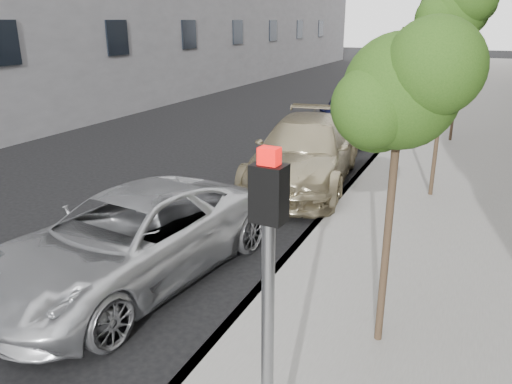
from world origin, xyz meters
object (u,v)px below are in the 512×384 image
Objects in this scene: suv at (305,152)px; signal_pole at (268,306)px; sedan_black at (389,96)px; sedan_rear at (405,85)px; tree_mid at (454,11)px; minivan at (129,239)px; sedan_blue at (347,115)px; tree_near at (403,91)px; tree_far at (467,14)px.

signal_pole is at bearing -80.45° from suv.
sedan_rear is (-0.00, 5.26, -0.02)m from sedan_black.
minivan is (-4.25, -6.34, -3.66)m from tree_mid.
sedan_black is (-3.33, 12.56, -3.69)m from tree_mid.
sedan_rear is at bearing 95.08° from minivan.
sedan_blue is (-3.34, 15.61, -1.36)m from signal_pole.
sedan_blue is 1.08× the size of sedan_black.
sedan_black is (0.92, 18.89, -0.03)m from minivan.
tree_near is 0.69× the size of suv.
minivan is at bearing 145.00° from signal_pole.
tree_far is at bearing 55.33° from suv.
tree_far reaches higher than sedan_black.
minivan is 1.12× the size of sedan_rear.
signal_pole is at bearing -78.93° from sedan_rear.
tree_far is at bearing 90.00° from tree_mid.
sedan_blue is at bearing -90.05° from sedan_black.
tree_near is 7.76m from suv.
sedan_blue reaches higher than sedan_rear.
signal_pole is at bearing -91.58° from tree_far.
minivan is (-4.25, 0.16, -2.70)m from tree_near.
tree_mid reaches higher than signal_pole.
tree_near is 24.70m from sedan_rear.
sedan_black is at bearing 78.22° from sedan_blue.
minivan is (-3.81, 3.06, -1.42)m from signal_pole.
sedan_rear is (-3.33, 17.82, -3.71)m from tree_mid.
tree_far is 14.01m from minivan.
signal_pole is at bearing -31.52° from minivan.
tree_far is 5.24m from sedan_blue.
tree_near is 0.81× the size of tree_mid.
sedan_black is (-3.33, 6.06, -3.71)m from tree_far.
tree_mid is 1.00× the size of tree_far.
suv is 1.26× the size of sedan_blue.
suv is 1.24× the size of sedan_rear.
tree_near is 3.20m from signal_pole.
tree_mid is 1.16× the size of sedan_black.
sedan_blue is at bearing 121.29° from tree_mid.
signal_pole is 0.74× the size of sedan_black.
minivan is at bearing -123.85° from tree_mid.
minivan is 18.91m from sedan_black.
tree_far is at bearing -3.37° from sedan_blue.
tree_mid is 1.07× the size of sedan_blue.
suv reaches higher than sedan_black.
sedan_blue is at bearing -175.64° from tree_far.
tree_near is at bearing -90.00° from tree_far.
sedan_black is (0.45, 6.34, -0.09)m from sedan_blue.
minivan is (-4.25, -12.84, -3.68)m from tree_far.
minivan is 6.42m from suv.
suv is 17.80m from sedan_rear.
suv is 6.21m from sedan_blue.
tree_near is 0.87× the size of sedan_blue.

